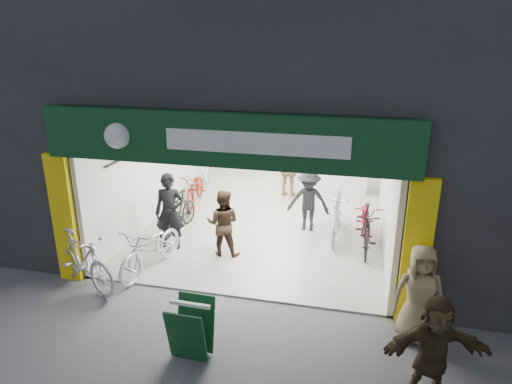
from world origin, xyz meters
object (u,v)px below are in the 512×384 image
(parked_bike, at_px, (82,260))
(bike_left_front, at_px, (151,248))
(sandwich_board, at_px, (191,328))
(pedestrian_near, at_px, (419,294))
(bike_right_front, at_px, (366,230))

(parked_bike, bearing_deg, bike_left_front, -24.08)
(sandwich_board, bearing_deg, parked_bike, 154.02)
(bike_left_front, bearing_deg, pedestrian_near, -1.35)
(bike_right_front, distance_m, sandwich_board, 4.97)
(bike_right_front, relative_size, parked_bike, 0.89)
(pedestrian_near, bearing_deg, parked_bike, 169.92)
(parked_bike, distance_m, sandwich_board, 3.11)
(bike_left_front, xyz_separation_m, bike_right_front, (4.30, 1.95, -0.00))
(parked_bike, bearing_deg, sandwich_board, -93.43)
(bike_left_front, distance_m, pedestrian_near, 5.23)
(sandwich_board, bearing_deg, bike_left_front, 128.48)
(bike_right_front, xyz_separation_m, pedestrian_near, (0.80, -3.05, 0.31))
(parked_bike, bearing_deg, pedestrian_near, -67.95)
(bike_right_front, height_order, pedestrian_near, pedestrian_near)
(pedestrian_near, relative_size, sandwich_board, 1.79)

